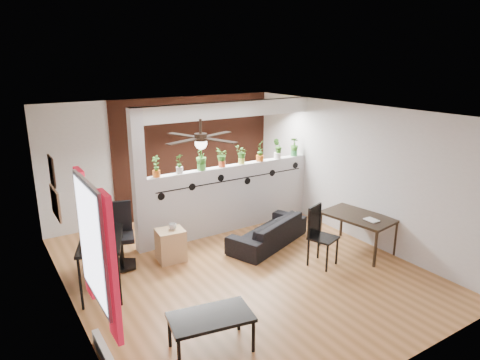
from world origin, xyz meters
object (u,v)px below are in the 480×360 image
at_px(potted_plant_4, 242,154).
at_px(coffee_table, 211,319).
at_px(ceiling_fan, 201,140).
at_px(cup, 173,226).
at_px(cube_shelf, 171,245).
at_px(folding_chair, 319,230).
at_px(potted_plant_7, 294,146).
at_px(potted_plant_6, 278,148).
at_px(potted_plant_2, 201,158).
at_px(potted_plant_5, 260,150).
at_px(potted_plant_1, 179,163).
at_px(dining_table, 358,219).
at_px(computer_desk, 101,243).
at_px(sofa, 268,232).
at_px(office_chair, 120,240).
at_px(potted_plant_3, 222,157).
at_px(potted_plant_0, 156,166).

bearing_deg(potted_plant_4, coffee_table, -128.05).
bearing_deg(ceiling_fan, cup, 89.29).
xyz_separation_m(cube_shelf, folding_chair, (2.06, -1.47, 0.33)).
bearing_deg(potted_plant_7, ceiling_fan, -150.49).
xyz_separation_m(potted_plant_4, potted_plant_7, (1.35, -0.00, 0.02)).
distance_m(potted_plant_4, potted_plant_6, 0.90).
xyz_separation_m(ceiling_fan, potted_plant_7, (3.18, 1.80, -0.75)).
relative_size(potted_plant_2, potted_plant_5, 1.04).
xyz_separation_m(potted_plant_4, potted_plant_5, (0.45, 0.00, 0.03)).
relative_size(potted_plant_1, coffee_table, 0.35).
distance_m(potted_plant_1, potted_plant_2, 0.45).
xyz_separation_m(potted_plant_7, dining_table, (-0.19, -2.08, -0.96)).
xyz_separation_m(potted_plant_7, computer_desk, (-4.46, -0.97, -0.81)).
xyz_separation_m(potted_plant_5, sofa, (-0.49, -0.99, -1.33)).
distance_m(potted_plant_5, cup, 2.54).
height_order(potted_plant_2, dining_table, potted_plant_2).
bearing_deg(office_chair, folding_chair, -30.97).
height_order(sofa, cube_shelf, cube_shelf).
xyz_separation_m(potted_plant_2, coffee_table, (-1.51, -3.09, -1.18)).
bearing_deg(potted_plant_1, potted_plant_5, 0.00).
xyz_separation_m(potted_plant_4, folding_chair, (0.20, -2.09, -0.94)).
distance_m(computer_desk, coffee_table, 2.25).
bearing_deg(sofa, potted_plant_2, -69.89).
xyz_separation_m(potted_plant_3, dining_table, (1.61, -2.08, -0.95)).
bearing_deg(potted_plant_1, folding_chair, -53.44).
xyz_separation_m(potted_plant_3, coffee_table, (-1.96, -3.09, -1.14)).
distance_m(sofa, office_chair, 2.70).
height_order(potted_plant_6, sofa, potted_plant_6).
relative_size(dining_table, folding_chair, 1.30).
bearing_deg(cup, sofa, -11.60).
bearing_deg(potted_plant_4, folding_chair, -84.56).
bearing_deg(cup, office_chair, 163.59).
distance_m(potted_plant_2, office_chair, 2.11).
relative_size(potted_plant_1, potted_plant_6, 0.89).
bearing_deg(potted_plant_5, computer_desk, -164.76).
bearing_deg(cup, potted_plant_0, 89.51).
height_order(potted_plant_0, potted_plant_5, potted_plant_5).
bearing_deg(potted_plant_3, office_chair, -170.23).
bearing_deg(folding_chair, potted_plant_3, 107.26).
relative_size(potted_plant_7, cup, 2.95).
height_order(potted_plant_0, coffee_table, potted_plant_0).
distance_m(potted_plant_3, dining_table, 2.80).
distance_m(sofa, cube_shelf, 1.86).
distance_m(potted_plant_6, cup, 2.95).
xyz_separation_m(potted_plant_7, sofa, (-1.40, -0.99, -1.32)).
relative_size(ceiling_fan, potted_plant_4, 3.22).
height_order(dining_table, folding_chair, folding_chair).
bearing_deg(folding_chair, cup, 143.91).
bearing_deg(coffee_table, sofa, 41.41).
height_order(potted_plant_3, computer_desk, potted_plant_3).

